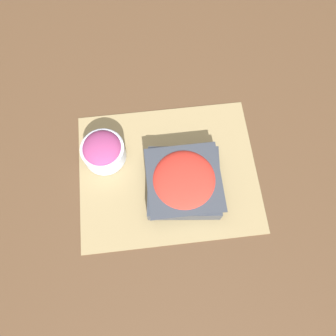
% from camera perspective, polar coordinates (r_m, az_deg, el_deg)
% --- Properties ---
extents(ground_plane, '(3.00, 3.00, 0.00)m').
position_cam_1_polar(ground_plane, '(0.89, 0.00, -0.76)').
color(ground_plane, '#513823').
extents(placemat, '(0.48, 0.39, 0.00)m').
position_cam_1_polar(placemat, '(0.89, 0.00, -0.72)').
color(placemat, '#937F56').
rests_on(placemat, ground_plane).
extents(onion_bowl, '(0.12, 0.12, 0.07)m').
position_cam_1_polar(onion_bowl, '(0.89, -11.26, 3.02)').
color(onion_bowl, silver).
rests_on(onion_bowl, placemat).
extents(tomato_bowl, '(0.20, 0.20, 0.07)m').
position_cam_1_polar(tomato_bowl, '(0.84, 2.77, -2.36)').
color(tomato_bowl, '#333842').
rests_on(tomato_bowl, placemat).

